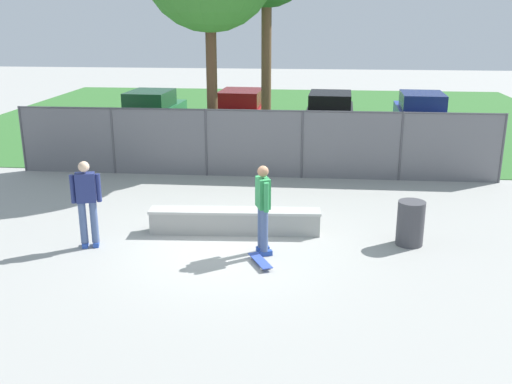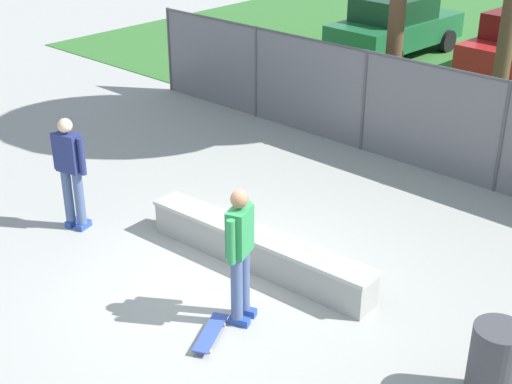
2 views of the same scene
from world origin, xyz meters
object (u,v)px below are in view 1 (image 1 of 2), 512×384
Objects in this scene: skateboard at (260,261)px; trash_bin at (410,223)px; car_green at (151,111)px; car_blue at (421,113)px; car_black at (330,113)px; skateboarder at (263,206)px; car_red at (242,110)px; bystander at (87,200)px; concrete_ledge at (235,221)px.

trash_bin is at bearing 23.33° from skateboard.
car_green is 10.74m from car_blue.
car_black is (1.66, 12.75, 0.77)m from skateboard.
skateboarder is 0.42× the size of car_green.
car_red is 12.87m from trash_bin.
car_red is 3.59m from car_black.
bystander is 6.64m from trash_bin.
skateboard is 0.86× the size of trash_bin.
skateboard is 0.19× the size of car_blue.
car_green reaches higher than trash_bin.
skateboard is 0.44× the size of bystander.
car_black is 3.58m from car_blue.
skateboarder is at bearing -165.64° from trash_bin.
car_blue is at bearing 2.18° from car_green.
car_green and car_blue have the same top height.
car_red is (-1.91, 12.66, -0.17)m from skateboarder.
concrete_ledge is 0.87× the size of car_black.
bystander reaches higher than car_blue.
car_green reaches higher than skateboard.
car_red is at bearing 82.49° from bystander.
skateboarder reaches higher than skateboard.
car_red and car_black have the same top height.
car_red and car_blue have the same top height.
car_black is 2.36× the size of bystander.
bystander reaches higher than car_black.
concrete_ledge is 0.87× the size of car_green.
car_green is at bearing 126.95° from trash_bin.
car_blue is at bearing 62.49° from concrete_ledge.
bystander is (-2.87, -1.07, 0.74)m from concrete_ledge.
car_blue is at bearing 68.07° from skateboard.
car_blue reaches higher than skateboard.
car_black and car_blue have the same top height.
concrete_ledge is 2.06× the size of skateboarder.
concrete_ledge is at bearing -66.40° from car_green.
trash_bin is at bearing -53.05° from car_green.
concrete_ledge is at bearing -117.51° from car_blue.
car_black reaches higher than trash_bin.
bystander is at bearing -173.52° from trash_bin.
trash_bin is (6.57, 0.75, -0.54)m from bystander.
bystander is at bearing -125.25° from car_blue.
car_green is at bearing 113.60° from concrete_ledge.
car_green is 12.20m from bystander.
concrete_ledge is 12.00m from car_green.
car_black is at bearing -6.98° from car_red.
skateboard is 0.19× the size of car_black.
trash_bin is (3.70, -0.32, 0.20)m from concrete_ledge.
concrete_ledge is 3.72m from trash_bin.
car_blue reaches higher than trash_bin.
car_green is 2.36× the size of bystander.
car_blue is at bearing 4.11° from car_black.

